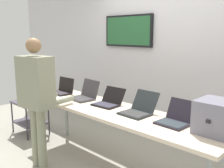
% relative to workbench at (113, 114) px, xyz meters
% --- Properties ---
extents(back_wall, '(8.00, 0.11, 2.63)m').
position_rel_workbench_xyz_m(back_wall, '(-0.02, 1.13, 0.60)').
color(back_wall, silver).
rests_on(back_wall, ground).
extents(workbench, '(2.87, 0.70, 0.78)m').
position_rel_workbench_xyz_m(workbench, '(0.00, 0.00, 0.00)').
color(workbench, beige).
rests_on(workbench, ground).
extents(equipment_box, '(0.34, 0.36, 0.31)m').
position_rel_workbench_xyz_m(equipment_box, '(1.22, 0.12, 0.21)').
color(equipment_box, slate).
rests_on(equipment_box, workbench).
extents(laptop_station_0, '(0.36, 0.27, 0.24)m').
position_rel_workbench_xyz_m(laptop_station_0, '(-1.19, 0.08, 0.11)').
color(laptop_station_0, black).
rests_on(laptop_station_0, workbench).
extents(laptop_station_1, '(0.39, 0.37, 0.26)m').
position_rel_workbench_xyz_m(laptop_station_1, '(-0.67, 0.09, 0.11)').
color(laptop_station_1, '#3C373B').
rests_on(laptop_station_1, workbench).
extents(laptop_station_2, '(0.35, 0.35, 0.21)m').
position_rel_workbench_xyz_m(laptop_station_2, '(-0.19, 0.10, 0.10)').
color(laptop_station_2, black).
rests_on(laptop_station_2, workbench).
extents(laptop_station_3, '(0.33, 0.40, 0.24)m').
position_rel_workbench_xyz_m(laptop_station_3, '(0.32, 0.09, 0.11)').
color(laptop_station_3, '#222729').
rests_on(laptop_station_3, workbench).
extents(laptop_station_4, '(0.32, 0.34, 0.23)m').
position_rel_workbench_xyz_m(laptop_station_4, '(0.81, 0.09, 0.11)').
color(laptop_station_4, black).
rests_on(laptop_station_4, workbench).
extents(person, '(0.49, 0.63, 1.65)m').
position_rel_workbench_xyz_m(person, '(-0.71, -0.62, 0.27)').
color(person, gray).
rests_on(person, ground).
extents(paper_sheet, '(0.25, 0.32, 0.00)m').
position_rel_workbench_xyz_m(paper_sheet, '(-1.00, -0.17, 0.05)').
color(paper_sheet, white).
rests_on(paper_sheet, workbench).
extents(storage_cart, '(0.56, 0.44, 0.56)m').
position_rel_workbench_xyz_m(storage_cart, '(-1.86, -0.13, -0.36)').
color(storage_cart, '#4D4555').
rests_on(storage_cart, ground).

